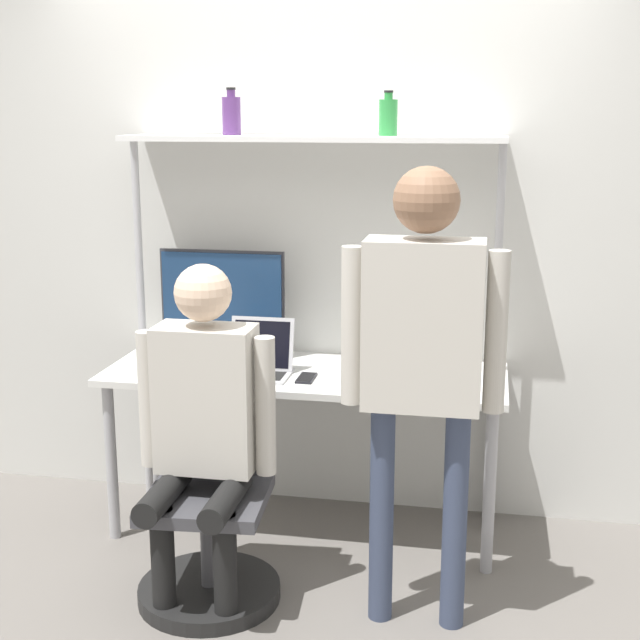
{
  "coord_description": "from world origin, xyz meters",
  "views": [
    {
      "loc": [
        0.79,
        -3.38,
        1.87
      ],
      "look_at": [
        0.16,
        -0.14,
        1.1
      ],
      "focal_mm": 50.0,
      "sensor_mm": 36.0,
      "label": 1
    }
  ],
  "objects": [
    {
      "name": "ground_plane",
      "position": [
        0.0,
        0.0,
        0.0
      ],
      "size": [
        12.0,
        12.0,
        0.0
      ],
      "primitive_type": "plane",
      "color": "slate"
    },
    {
      "name": "wall_back",
      "position": [
        0.0,
        0.69,
        1.35
      ],
      "size": [
        8.0,
        0.06,
        2.7
      ],
      "color": "silver",
      "rests_on": "ground_plane"
    },
    {
      "name": "desk",
      "position": [
        0.0,
        0.34,
        0.67
      ],
      "size": [
        1.77,
        0.64,
        0.75
      ],
      "color": "silver",
      "rests_on": "ground_plane"
    },
    {
      "name": "shelf_unit",
      "position": [
        0.0,
        0.49,
        1.54
      ],
      "size": [
        1.68,
        0.31,
        1.78
      ],
      "color": "white",
      "rests_on": "ground_plane"
    },
    {
      "name": "monitor",
      "position": [
        -0.43,
        0.51,
        1.04
      ],
      "size": [
        0.59,
        0.16,
        0.5
      ],
      "color": "#333338",
      "rests_on": "desk"
    },
    {
      "name": "laptop",
      "position": [
        -0.19,
        0.27,
        0.82
      ],
      "size": [
        0.28,
        0.24,
        0.24
      ],
      "color": "#BCBCC1",
      "rests_on": "desk"
    },
    {
      "name": "cell_phone",
      "position": [
        0.03,
        0.22,
        0.76
      ],
      "size": [
        0.07,
        0.15,
        0.01
      ],
      "color": "black",
      "rests_on": "desk"
    },
    {
      "name": "office_chair",
      "position": [
        -0.25,
        -0.3,
        0.27
      ],
      "size": [
        0.56,
        0.56,
        0.9
      ],
      "color": "black",
      "rests_on": "ground_plane"
    },
    {
      "name": "person_seated",
      "position": [
        -0.25,
        -0.35,
        0.78
      ],
      "size": [
        0.54,
        0.47,
        1.33
      ],
      "color": "black",
      "rests_on": "ground_plane"
    },
    {
      "name": "person_standing",
      "position": [
        0.57,
        -0.34,
        1.09
      ],
      "size": [
        0.58,
        0.23,
        1.7
      ],
      "color": "#38425B",
      "rests_on": "ground_plane"
    },
    {
      "name": "bottle_green",
      "position": [
        0.34,
        0.49,
        1.86
      ],
      "size": [
        0.08,
        0.08,
        0.19
      ],
      "color": "#2D8C3F",
      "rests_on": "shelf_unit"
    },
    {
      "name": "bottle_purple",
      "position": [
        -0.36,
        0.49,
        1.86
      ],
      "size": [
        0.08,
        0.08,
        0.2
      ],
      "color": "#593372",
      "rests_on": "shelf_unit"
    }
  ]
}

